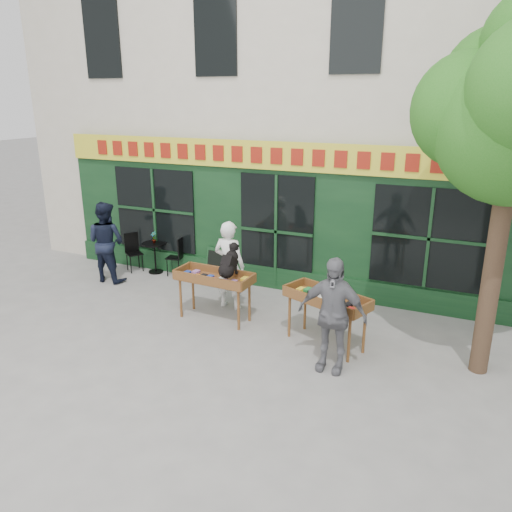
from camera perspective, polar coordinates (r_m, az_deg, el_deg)
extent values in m
plane|color=slate|center=(9.53, -2.97, -8.37)|extent=(80.00, 80.00, 0.00)
cube|color=beige|center=(14.18, 8.44, 20.87)|extent=(14.00, 7.00, 10.00)
cube|color=black|center=(11.07, 2.56, 4.22)|extent=(11.00, 0.16, 3.20)
cube|color=yellow|center=(10.72, 2.42, 11.37)|extent=(11.00, 0.06, 0.60)
cube|color=maroon|center=(10.68, 2.34, 11.35)|extent=(9.60, 0.03, 0.34)
cube|color=black|center=(11.37, 2.28, -2.52)|extent=(11.00, 0.10, 0.50)
cube|color=black|center=(11.04, 2.35, 2.84)|extent=(1.70, 0.05, 2.50)
cube|color=black|center=(12.49, -11.47, 5.21)|extent=(2.20, 0.05, 2.00)
cube|color=black|center=(10.30, 19.16, 1.90)|extent=(2.20, 0.05, 2.00)
cylinder|color=#382619|center=(8.27, 25.53, -0.84)|extent=(0.28, 0.28, 3.60)
sphere|color=#1D5F15|center=(8.11, 23.29, 15.03)|extent=(1.70, 1.70, 1.70)
sphere|color=#1D5F15|center=(8.51, 25.81, 17.50)|extent=(1.60, 1.60, 1.60)
cylinder|color=brown|center=(9.98, -8.60, -4.78)|extent=(0.05, 0.05, 0.80)
cylinder|color=brown|center=(9.33, -2.01, -6.22)|extent=(0.05, 0.05, 0.80)
cylinder|color=brown|center=(10.31, -7.20, -3.96)|extent=(0.05, 0.05, 0.80)
cylinder|color=brown|center=(9.69, -0.76, -5.27)|extent=(0.05, 0.05, 0.80)
cube|color=brown|center=(9.65, -4.80, -2.74)|extent=(1.53, 0.65, 0.05)
cube|color=brown|center=(9.40, -5.73, -2.83)|extent=(1.50, 0.11, 0.18)
cube|color=brown|center=(9.86, -3.94, -1.78)|extent=(1.50, 0.11, 0.18)
cube|color=brown|center=(9.63, -4.81, -2.40)|extent=(1.32, 0.46, 0.06)
imported|color=white|center=(10.16, -3.07, -1.04)|extent=(0.69, 0.47, 1.84)
cylinder|color=brown|center=(9.10, 3.84, -6.90)|extent=(0.05, 0.05, 0.80)
cylinder|color=brown|center=(8.39, 10.59, -9.43)|extent=(0.05, 0.05, 0.80)
cylinder|color=brown|center=(9.41, 5.62, -6.09)|extent=(0.05, 0.05, 0.80)
cylinder|color=brown|center=(8.72, 12.27, -8.44)|extent=(0.05, 0.05, 0.80)
cube|color=brown|center=(8.72, 8.07, -5.18)|extent=(1.61, 1.08, 0.05)
cube|color=brown|center=(8.47, 6.90, -5.24)|extent=(1.41, 0.58, 0.18)
cube|color=brown|center=(8.90, 9.23, -4.18)|extent=(1.41, 0.58, 0.18)
cube|color=brown|center=(8.69, 8.09, -4.82)|extent=(1.36, 0.84, 0.06)
imported|color=slate|center=(7.93, 8.68, -6.64)|extent=(1.11, 0.48, 1.89)
cylinder|color=black|center=(12.70, -11.36, -1.76)|extent=(0.36, 0.36, 0.03)
cylinder|color=black|center=(12.59, -11.46, -0.21)|extent=(0.04, 0.04, 0.72)
cylinder|color=black|center=(12.48, -11.56, 1.40)|extent=(0.60, 0.60, 0.03)
cube|color=black|center=(12.81, -13.75, 0.27)|extent=(0.50, 0.50, 0.03)
cube|color=black|center=(12.90, -14.06, 1.52)|extent=(0.23, 0.31, 0.50)
cylinder|color=black|center=(12.70, -14.11, -1.00)|extent=(0.02, 0.02, 0.44)
cylinder|color=black|center=(12.78, -12.83, -0.78)|extent=(0.02, 0.02, 0.44)
cylinder|color=black|center=(12.98, -14.51, -0.63)|extent=(0.02, 0.02, 0.44)
cylinder|color=black|center=(13.06, -13.25, -0.42)|extent=(0.02, 0.02, 0.44)
cube|color=black|center=(12.31, -9.25, -0.16)|extent=(0.42, 0.42, 0.03)
cube|color=black|center=(12.17, -8.57, 0.90)|extent=(0.09, 0.36, 0.50)
cylinder|color=black|center=(12.57, -9.56, -0.90)|extent=(0.02, 0.02, 0.44)
cylinder|color=black|center=(12.31, -10.11, -1.33)|extent=(0.02, 0.02, 0.44)
cylinder|color=black|center=(12.46, -8.29, -1.01)|extent=(0.02, 0.02, 0.44)
cylinder|color=black|center=(12.19, -8.82, -1.45)|extent=(0.02, 0.02, 0.44)
imported|color=gray|center=(12.44, -11.61, 2.12)|extent=(0.18, 0.15, 0.30)
imported|color=black|center=(12.17, -16.75, 1.56)|extent=(0.93, 0.72, 1.90)
cube|color=black|center=(11.81, -4.56, -1.01)|extent=(0.57, 0.22, 0.79)
cube|color=black|center=(11.79, -4.61, -1.04)|extent=(0.47, 0.20, 0.65)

